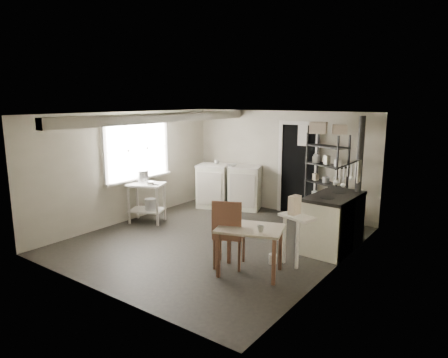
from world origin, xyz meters
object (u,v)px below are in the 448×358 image
Objects in this scene: base_cabinets at (229,189)px; flour_sack at (327,214)px; work_table at (250,249)px; chair at (229,236)px; stove at (333,225)px; stockpot at (142,177)px; shelf_rack at (326,179)px; prep_table at (147,203)px.

flour_sack is (2.42, 0.08, -0.22)m from base_cabinets.
chair reaches higher than work_table.
stockpot is at bearing -167.74° from stove.
chair is (-0.38, -2.87, -0.46)m from shelf_rack.
stockpot is 3.93m from flour_sack.
stockpot is 2.15m from base_cabinets.
prep_table is 0.53× the size of base_cabinets.
prep_table is 1.78× the size of flour_sack.
base_cabinets is 3.23m from stove.
shelf_rack reaches higher than base_cabinets.
flour_sack is at bearing 117.32° from stove.
stockpot is 3.06m from chair.
stockpot is at bearing -125.45° from shelf_rack.
base_cabinets is at bearing -154.64° from shelf_rack.
shelf_rack is 1.99× the size of work_table.
prep_table is 3.75m from flour_sack.
shelf_rack is 2.93m from chair.
stove is (0.66, -1.25, -0.51)m from shelf_rack.
work_table is 0.87× the size of chair.
stockpot reaches higher than prep_table.
prep_table is 3.24m from work_table.
shelf_rack is at bearing 31.16° from stockpot.
chair is 2.32× the size of flour_sack.
stockpot is 0.58× the size of flour_sack.
stockpot reaches higher than work_table.
stove is at bearing -41.67° from base_cabinets.
flour_sack is (3.15, 2.03, -0.16)m from prep_table.
base_cabinets reaches higher than flour_sack.
chair is 2.91m from flour_sack.
work_table is at bearing -31.21° from chair.
work_table is (-0.63, -1.67, -0.06)m from stove.
prep_table is 3.83m from stove.
chair reaches higher than prep_table.
base_cabinets is 1.66× the size of work_table.
prep_table is 0.88× the size of work_table.
chair is at bearing -74.08° from shelf_rack.
stockpot reaches higher than chair.
prep_table is at bearing -130.98° from base_cabinets.
stove reaches higher than prep_table.
prep_table is 3.74m from shelf_rack.
shelf_rack is (3.26, 1.97, 0.01)m from stockpot.
base_cabinets reaches higher than work_table.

